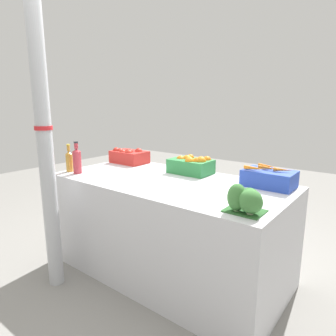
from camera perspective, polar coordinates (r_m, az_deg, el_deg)
ground_plane at (r=2.80m, az=0.00°, el=-18.98°), size 10.00×10.00×0.00m
market_table at (r=2.60m, az=0.00°, el=-11.15°), size 1.95×0.96×0.83m
support_pole at (r=2.42m, az=-22.42°, el=4.40°), size 0.13×0.13×2.31m
apple_crate at (r=3.17m, az=-7.43°, el=2.29°), size 0.37×0.25×0.16m
orange_crate at (r=2.68m, az=4.45°, el=0.59°), size 0.37×0.25×0.17m
carrot_crate at (r=2.38m, az=18.65°, el=-1.80°), size 0.37×0.25×0.17m
broccoli_pile at (r=1.76m, az=14.76°, el=-5.91°), size 0.23×0.20×0.17m
juice_bottle_amber at (r=2.89m, az=-18.30°, el=1.37°), size 0.06×0.06×0.25m
juice_bottle_ruby at (r=2.79m, az=-16.94°, el=1.44°), size 0.07×0.07×0.29m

